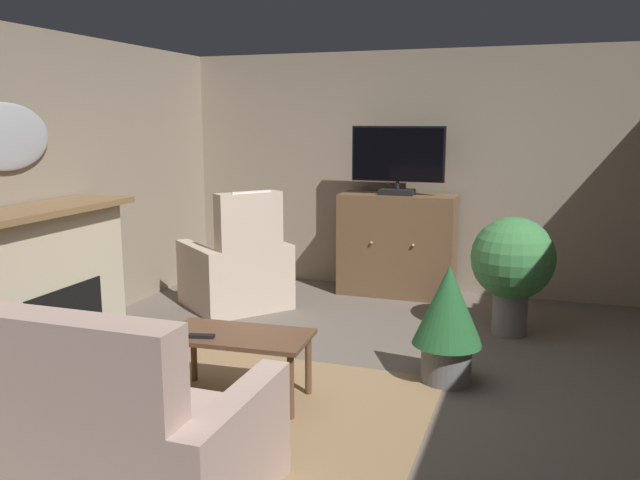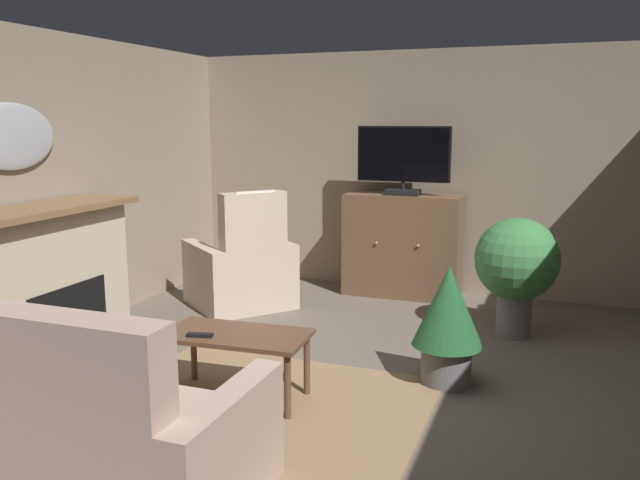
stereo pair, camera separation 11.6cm
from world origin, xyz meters
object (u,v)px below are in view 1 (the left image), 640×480
(fireplace, at_px, (45,287))
(sofa_floral, at_px, (108,439))
(television, at_px, (398,159))
(tv_remote, at_px, (201,336))
(tv_cabinet, at_px, (397,247))
(armchair_in_far_corner, at_px, (237,272))
(potted_plant_small_fern_corner, at_px, (448,317))
(potted_plant_on_hearth_side, at_px, (513,263))
(coffee_table, at_px, (238,342))
(wall_mirror_oval, at_px, (7,137))

(fireplace, relative_size, sofa_floral, 1.16)
(television, xyz_separation_m, tv_remote, (-0.60, -3.07, -0.98))
(tv_cabinet, xyz_separation_m, tv_remote, (-0.60, -3.12, -0.04))
(tv_cabinet, height_order, television, television)
(television, bearing_deg, armchair_in_far_corner, -146.20)
(tv_remote, relative_size, potted_plant_small_fern_corner, 0.20)
(fireplace, distance_m, potted_plant_on_hearth_side, 3.84)
(coffee_table, height_order, tv_remote, tv_remote)
(coffee_table, distance_m, tv_remote, 0.25)
(television, distance_m, armchair_in_far_corner, 2.01)
(tv_remote, relative_size, sofa_floral, 0.12)
(television, relative_size, sofa_floral, 0.66)
(wall_mirror_oval, relative_size, armchair_in_far_corner, 0.70)
(television, xyz_separation_m, sofa_floral, (-0.48, -4.19, -1.12))
(potted_plant_on_hearth_side, relative_size, potted_plant_small_fern_corner, 1.21)
(wall_mirror_oval, relative_size, potted_plant_on_hearth_side, 0.85)
(fireplace, xyz_separation_m, tv_remote, (1.58, -0.38, -0.10))
(tv_cabinet, bearing_deg, television, -90.00)
(potted_plant_on_hearth_side, xyz_separation_m, potted_plant_small_fern_corner, (-0.37, -1.25, -0.15))
(fireplace, bearing_deg, wall_mirror_oval, 180.00)
(tv_remote, bearing_deg, fireplace, 152.94)
(wall_mirror_oval, height_order, coffee_table, wall_mirror_oval)
(coffee_table, relative_size, potted_plant_on_hearth_side, 0.94)
(tv_remote, height_order, potted_plant_small_fern_corner, potted_plant_small_fern_corner)
(sofa_floral, bearing_deg, potted_plant_on_hearth_side, 62.51)
(coffee_table, relative_size, armchair_in_far_corner, 0.78)
(wall_mirror_oval, distance_m, coffee_table, 2.42)
(coffee_table, bearing_deg, tv_remote, -141.56)
(wall_mirror_oval, xyz_separation_m, sofa_floral, (1.94, -1.51, -1.39))
(sofa_floral, distance_m, potted_plant_small_fern_corner, 2.43)
(armchair_in_far_corner, bearing_deg, wall_mirror_oval, -120.50)
(fireplace, xyz_separation_m, potted_plant_small_fern_corner, (3.03, 0.52, -0.09))
(fireplace, relative_size, tv_remote, 9.95)
(potted_plant_small_fern_corner, bearing_deg, potted_plant_on_hearth_side, 73.51)
(television, bearing_deg, sofa_floral, -96.59)
(television, xyz_separation_m, potted_plant_on_hearth_side, (1.22, -0.92, -0.82))
(potted_plant_small_fern_corner, bearing_deg, wall_mirror_oval, -170.96)
(wall_mirror_oval, bearing_deg, tv_cabinet, 48.45)
(tv_cabinet, distance_m, sofa_floral, 4.28)
(fireplace, relative_size, wall_mirror_oval, 1.93)
(coffee_table, bearing_deg, tv_cabinet, 82.12)
(sofa_floral, bearing_deg, television, 83.41)
(tv_cabinet, bearing_deg, coffee_table, -97.88)
(wall_mirror_oval, xyz_separation_m, potted_plant_small_fern_corner, (3.28, 0.52, -1.24))
(fireplace, height_order, wall_mirror_oval, wall_mirror_oval)
(television, relative_size, potted_plant_on_hearth_side, 0.93)
(potted_plant_small_fern_corner, bearing_deg, fireplace, -170.23)
(fireplace, xyz_separation_m, wall_mirror_oval, (-0.25, 0.00, 1.15))
(armchair_in_far_corner, bearing_deg, fireplace, -114.12)
(armchair_in_far_corner, bearing_deg, potted_plant_on_hearth_side, 0.41)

